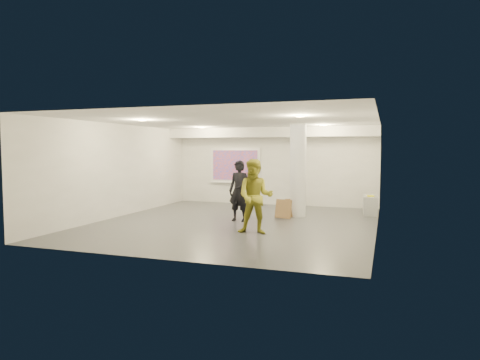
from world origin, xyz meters
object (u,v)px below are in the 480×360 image
at_px(woman, 239,191).
at_px(man, 255,197).
at_px(column, 298,170).
at_px(projection_screen, 235,166).
at_px(credenza, 370,205).

bearing_deg(woman, man, -52.72).
relative_size(column, woman, 1.62).
distance_m(column, projection_screen, 4.08).
xyz_separation_m(woman, man, (1.03, -1.72, 0.04)).
bearing_deg(man, woman, 112.27).
distance_m(credenza, man, 5.21).
distance_m(column, credenza, 2.80).
bearing_deg(credenza, man, -126.01).
xyz_separation_m(column, man, (-0.46, -3.20, -0.54)).
distance_m(column, woman, 2.18).
height_order(column, credenza, column).
height_order(credenza, woman, woman).
bearing_deg(woman, credenza, 42.40).
relative_size(column, man, 1.56).
distance_m(credenza, woman, 4.63).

